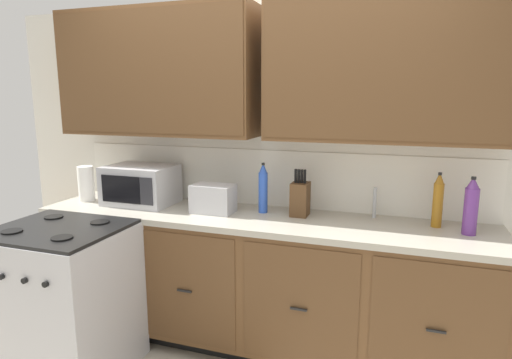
{
  "coord_description": "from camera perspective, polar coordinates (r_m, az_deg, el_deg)",
  "views": [
    {
      "loc": [
        0.9,
        -2.32,
        1.72
      ],
      "look_at": [
        0.01,
        0.27,
        1.19
      ],
      "focal_mm": 30.69,
      "sensor_mm": 36.0,
      "label": 1
    }
  ],
  "objects": [
    {
      "name": "paper_towel_roll",
      "position": [
        3.51,
        -21.26,
        -0.48
      ],
      "size": [
        0.12,
        0.12,
        0.26
      ],
      "primitive_type": "cylinder",
      "color": "white",
      "rests_on": "counter_run"
    },
    {
      "name": "stove_range",
      "position": [
        3.05,
        -23.75,
        -14.19
      ],
      "size": [
        0.76,
        0.68,
        0.95
      ],
      "color": "#B7B7BC",
      "rests_on": "ground_plane"
    },
    {
      "name": "bottle_violet",
      "position": [
        2.75,
        26.22,
        -3.19
      ],
      "size": [
        0.08,
        0.08,
        0.33
      ],
      "color": "#663384",
      "rests_on": "counter_run"
    },
    {
      "name": "wall_unit",
      "position": [
        2.96,
        1.29,
        8.92
      ],
      "size": [
        4.18,
        0.4,
        2.35
      ],
      "color": "silver",
      "rests_on": "ground_plane"
    },
    {
      "name": "sink_faucet",
      "position": [
        2.92,
        15.21,
        -2.92
      ],
      "size": [
        0.02,
        0.02,
        0.2
      ],
      "primitive_type": "cylinder",
      "color": "#B2B5BA",
      "rests_on": "counter_run"
    },
    {
      "name": "knife_block",
      "position": [
        2.88,
        5.77,
        -2.47
      ],
      "size": [
        0.11,
        0.14,
        0.31
      ],
      "color": "#52361E",
      "rests_on": "counter_run"
    },
    {
      "name": "bottle_amber",
      "position": [
        2.82,
        22.62,
        -2.56
      ],
      "size": [
        0.06,
        0.06,
        0.33
      ],
      "color": "#9E6619",
      "rests_on": "counter_run"
    },
    {
      "name": "microwave",
      "position": [
        3.28,
        -14.79,
        -0.66
      ],
      "size": [
        0.48,
        0.37,
        0.28
      ],
      "color": "#B7B7BC",
      "rests_on": "counter_run"
    },
    {
      "name": "bottle_blue",
      "position": [
        2.93,
        0.93,
        -1.17
      ],
      "size": [
        0.06,
        0.06,
        0.34
      ],
      "color": "blue",
      "rests_on": "counter_run"
    },
    {
      "name": "counter_run",
      "position": [
        3.04,
        -0.01,
        -13.1
      ],
      "size": [
        3.01,
        0.64,
        0.94
      ],
      "color": "black",
      "rests_on": "ground_plane"
    },
    {
      "name": "toaster",
      "position": [
        2.96,
        -5.61,
        -2.48
      ],
      "size": [
        0.28,
        0.18,
        0.19
      ],
      "color": "#B7B7BC",
      "rests_on": "counter_run"
    }
  ]
}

